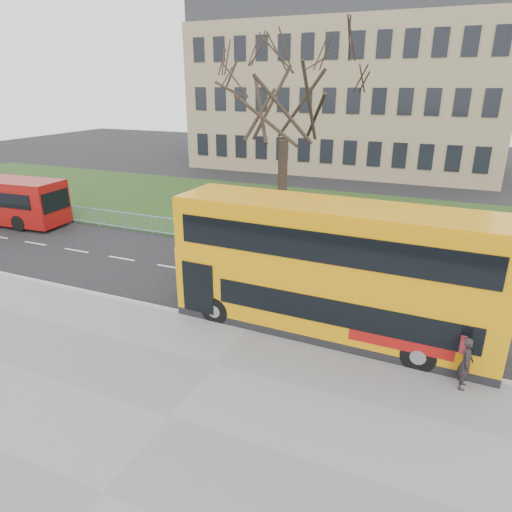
# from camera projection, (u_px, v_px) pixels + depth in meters

# --- Properties ---
(ground) EXTENTS (120.00, 120.00, 0.00)m
(ground) POSITION_uv_depth(u_px,v_px,m) (265.00, 312.00, 17.99)
(ground) COLOR black
(ground) RESTS_ON ground
(pavement) EXTENTS (80.00, 10.50, 0.12)m
(pavement) POSITION_uv_depth(u_px,v_px,m) (170.00, 418.00, 12.17)
(pavement) COLOR slate
(pavement) RESTS_ON ground
(kerb) EXTENTS (80.00, 0.20, 0.14)m
(kerb) POSITION_uv_depth(u_px,v_px,m) (249.00, 328.00, 16.63)
(kerb) COLOR gray
(kerb) RESTS_ON ground
(grass_verge) EXTENTS (80.00, 15.40, 0.08)m
(grass_verge) POSITION_uv_depth(u_px,v_px,m) (346.00, 218.00, 30.27)
(grass_verge) COLOR #1D3814
(grass_verge) RESTS_ON ground
(guard_railing) EXTENTS (40.00, 0.12, 1.10)m
(guard_railing) POSITION_uv_depth(u_px,v_px,m) (313.00, 247.00, 23.47)
(guard_railing) COLOR #74ADCF
(guard_railing) RESTS_ON ground
(bare_tree) EXTENTS (8.92, 8.92, 12.75)m
(bare_tree) POSITION_uv_depth(u_px,v_px,m) (284.00, 121.00, 25.40)
(bare_tree) COLOR black
(bare_tree) RESTS_ON grass_verge
(civic_building) EXTENTS (30.00, 15.00, 14.00)m
(civic_building) POSITION_uv_depth(u_px,v_px,m) (348.00, 98.00, 47.43)
(civic_building) COLOR #8E7C5A
(civic_building) RESTS_ON ground
(yellow_bus) EXTENTS (11.18, 2.97, 4.65)m
(yellow_bus) POSITION_uv_depth(u_px,v_px,m) (331.00, 268.00, 15.69)
(yellow_bus) COLOR orange
(yellow_bus) RESTS_ON ground
(pedestrian) EXTENTS (0.40, 0.60, 1.63)m
(pedestrian) POSITION_uv_depth(u_px,v_px,m) (466.00, 363.00, 13.04)
(pedestrian) COLOR black
(pedestrian) RESTS_ON pavement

